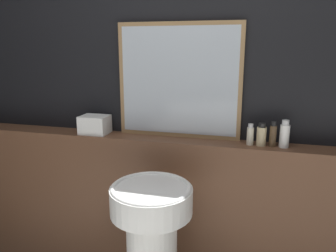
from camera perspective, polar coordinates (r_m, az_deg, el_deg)
The scene contains 9 objects.
wall_back at distance 2.11m, azimuth 0.62°, elevation 5.24°, with size 8.00×0.06×2.50m.
vanity_counter at distance 2.24m, azimuth -0.23°, elevation -14.60°, with size 2.93×0.18×1.00m.
pedestal_sink at distance 1.87m, azimuth -2.83°, elevation -20.21°, with size 0.43×0.43×0.87m.
mirror at distance 2.04m, azimuth 1.89°, elevation 7.82°, with size 0.77×0.03×0.71m.
towel_stack at distance 2.21m, azimuth -12.63°, elevation 0.24°, with size 0.18×0.14×0.12m.
shampoo_bottle at distance 1.97m, azimuth 14.12°, elevation -1.55°, with size 0.04×0.04×0.13m.
conditioner_bottle at distance 1.97m, azimuth 15.97°, elevation -1.56°, with size 0.05×0.05×0.13m.
lotion_bottle at distance 1.97m, azimuth 17.80°, elevation -1.48°, with size 0.04×0.04×0.15m.
body_wash_bottle at distance 1.97m, azimuth 19.63°, elevation -1.45°, with size 0.05×0.05×0.16m.
Camera 1 is at (0.52, -0.40, 1.56)m, focal length 35.00 mm.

